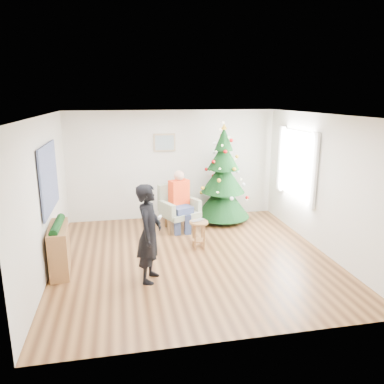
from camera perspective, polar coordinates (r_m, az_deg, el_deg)
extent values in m
plane|color=brown|center=(7.07, 0.14, -9.90)|extent=(5.00, 5.00, 0.00)
plane|color=white|center=(6.45, 0.15, 11.64)|extent=(5.00, 5.00, 0.00)
plane|color=silver|center=(9.06, -2.93, 4.13)|extent=(5.00, 0.00, 5.00)
plane|color=silver|center=(4.33, 6.62, -7.50)|extent=(5.00, 0.00, 5.00)
plane|color=silver|center=(6.64, -21.52, -0.65)|extent=(0.00, 5.00, 5.00)
plane|color=silver|center=(7.53, 19.17, 1.23)|extent=(0.00, 5.00, 5.00)
cube|color=white|center=(8.33, 15.70, 4.11)|extent=(0.04, 1.30, 1.40)
cube|color=white|center=(7.67, 17.98, 3.09)|extent=(0.05, 0.25, 1.50)
cube|color=white|center=(8.99, 13.41, 4.97)|extent=(0.05, 0.25, 1.50)
cylinder|color=#3F2816|center=(9.04, 4.64, -3.45)|extent=(0.10, 0.10, 0.30)
cone|color=black|center=(8.93, 4.69, -1.04)|extent=(1.28, 1.28, 0.84)
cone|color=black|center=(8.80, 4.76, 2.37)|extent=(1.03, 1.03, 0.74)
cone|color=black|center=(8.71, 4.83, 5.54)|extent=(0.75, 0.75, 0.64)
cone|color=black|center=(8.66, 4.89, 8.12)|extent=(0.43, 0.43, 0.54)
cone|color=gold|center=(8.63, 4.93, 9.94)|extent=(0.14, 0.14, 0.14)
cylinder|color=brown|center=(7.30, 1.04, -4.66)|extent=(0.36, 0.36, 0.04)
cylinder|color=brown|center=(7.43, 1.03, -7.31)|extent=(0.27, 0.27, 0.02)
imported|color=silver|center=(7.29, 1.04, -4.43)|extent=(0.36, 0.31, 0.02)
cube|color=gray|center=(8.34, -1.81, -3.33)|extent=(0.93, 0.90, 0.12)
cube|color=gray|center=(8.50, -2.96, -0.62)|extent=(0.71, 0.40, 0.60)
cube|color=gray|center=(8.12, -3.83, -2.66)|extent=(0.32, 0.56, 0.30)
cube|color=gray|center=(8.47, 0.12, -1.90)|extent=(0.32, 0.56, 0.30)
cube|color=navy|center=(8.22, -1.72, -2.64)|extent=(0.55, 0.56, 0.14)
cube|color=red|center=(8.35, -1.99, -0.02)|extent=(0.49, 0.38, 0.55)
sphere|color=tan|center=(8.24, -1.99, 2.50)|extent=(0.23, 0.23, 0.23)
imported|color=black|center=(6.00, -6.53, -6.28)|extent=(0.56, 0.68, 1.60)
cube|color=white|center=(5.89, -4.92, -3.85)|extent=(0.08, 0.13, 0.04)
cube|color=brown|center=(6.80, -19.54, -8.14)|extent=(0.39, 1.02, 0.80)
cylinder|color=black|center=(6.66, -19.84, -4.79)|extent=(0.14, 0.90, 0.14)
cube|color=black|center=(6.87, -20.96, 2.01)|extent=(0.03, 1.50, 1.15)
cube|color=tan|center=(8.92, -4.23, 7.52)|extent=(0.52, 0.03, 0.42)
cube|color=gray|center=(8.90, -4.21, 7.50)|extent=(0.44, 0.02, 0.34)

